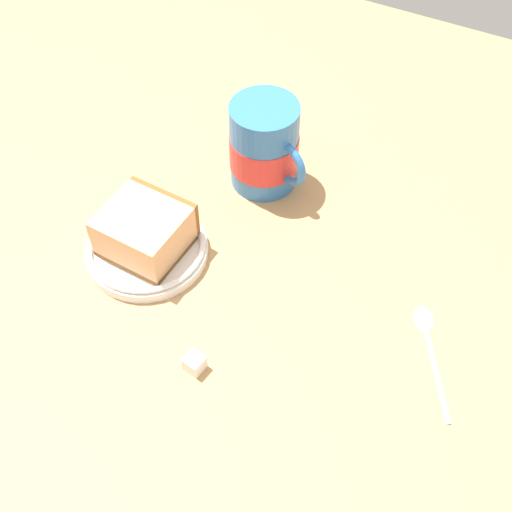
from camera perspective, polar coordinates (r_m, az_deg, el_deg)
ground_plane at (r=69.02cm, az=-1.86°, el=-4.98°), size 118.77×118.77×2.33cm
small_plate at (r=72.40cm, az=-9.28°, el=0.64°), size 13.08×13.08×1.83cm
cake_slice at (r=70.45cm, az=-9.44°, el=2.19°), size 8.67×8.36×4.90cm
tea_mug at (r=76.11cm, az=0.75°, el=9.31°), size 10.28×7.89×10.66cm
teaspoon at (r=67.96cm, az=14.49°, el=-6.59°), size 7.48×11.68×0.80cm
sugar_cube at (r=64.04cm, az=-5.45°, el=-8.99°), size 1.99×1.99×1.73cm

